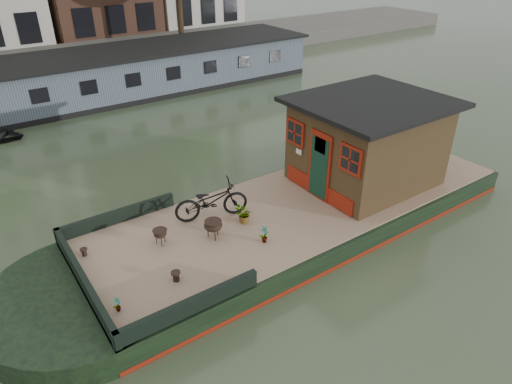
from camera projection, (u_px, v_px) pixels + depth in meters
ground at (304, 222)px, 12.60m from camera, size 120.00×120.00×0.00m
houseboat_hull at (266, 229)px, 11.80m from camera, size 14.01×4.02×0.60m
houseboat_deck at (306, 202)px, 12.30m from camera, size 11.80×3.80×0.05m
bow_bulwark at (124, 265)px, 9.67m from camera, size 3.00×4.00×0.35m
cabin at (368, 141)px, 12.77m from camera, size 4.00×3.50×2.42m
bicycle at (211, 201)px, 11.37m from camera, size 1.97×1.14×0.98m
potted_plant_a at (264, 234)px, 10.56m from camera, size 0.27×0.23×0.44m
potted_plant_c at (244, 215)px, 11.28m from camera, size 0.55×0.52×0.47m
potted_plant_e at (117, 305)px, 8.64m from camera, size 0.21×0.21×0.33m
brazier_front at (213, 229)px, 10.73m from camera, size 0.55×0.55×0.46m
brazier_rear at (161, 237)px, 10.52m from camera, size 0.44×0.44×0.39m
bollard_port at (84, 252)px, 10.18m from camera, size 0.16×0.16×0.19m
bollard_stbd at (176, 276)px, 9.43m from camera, size 0.20×0.20×0.23m
far_houseboat at (118, 75)px, 22.10m from camera, size 20.40×4.40×2.11m
quay at (80, 60)px, 26.99m from camera, size 60.00×6.00×0.90m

